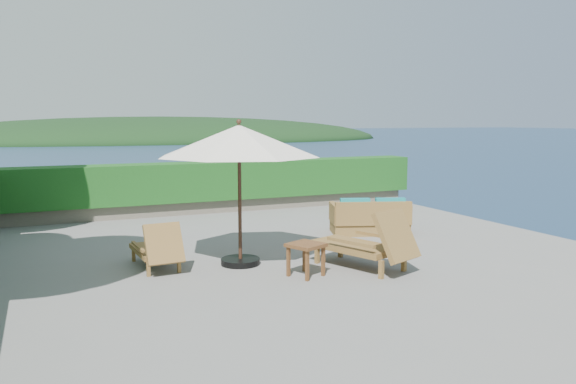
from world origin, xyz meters
name	(u,v)px	position (x,y,z in m)	size (l,w,h in m)	color
ground	(291,259)	(0.00, 0.00, 0.00)	(12.00, 12.00, 0.00)	slate
foundation	(291,341)	(0.00, 0.00, -1.55)	(12.00, 12.00, 3.00)	#585046
offshore_island	(161,141)	(25.00, 140.00, -3.00)	(126.00, 57.60, 12.60)	black
planter_wall_far	(206,205)	(0.00, 5.60, 0.18)	(12.00, 0.60, 0.36)	gray
hedge_far	(206,181)	(0.00, 5.60, 0.85)	(12.40, 0.90, 1.00)	#144614
patio_umbrella	(239,142)	(-0.96, -0.02, 2.11)	(3.05, 3.05, 2.49)	black
lounge_left	(157,248)	(-2.32, 0.27, 0.35)	(0.71, 1.48, 0.83)	olive
lounge_right	(368,243)	(0.89, -1.16, 0.44)	(1.35, 1.97, 1.05)	olive
side_table	(306,249)	(-0.24, -1.14, 0.44)	(0.66, 0.66, 0.53)	brown
wicker_loveseat	(370,219)	(2.50, 1.34, 0.32)	(1.85, 1.36, 0.82)	olive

